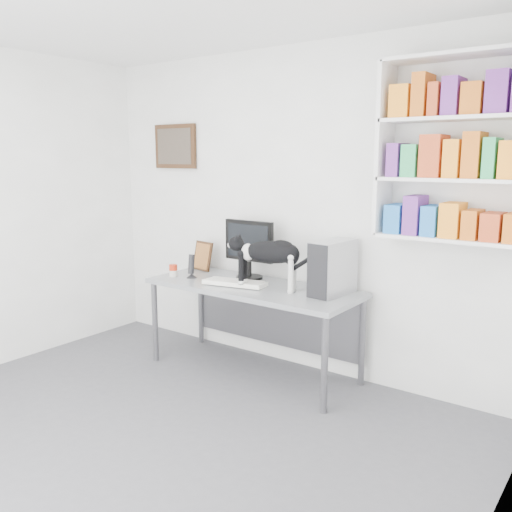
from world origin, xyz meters
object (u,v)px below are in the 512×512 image
at_px(keyboard, 235,283).
at_px(soup_can, 173,270).
at_px(pc_tower, 333,268).
at_px(speaker, 191,266).
at_px(cat, 269,265).
at_px(leaning_print, 203,256).
at_px(desk, 253,329).
at_px(bookshelf, 456,149).
at_px(monitor, 249,249).

height_order(keyboard, soup_can, soup_can).
bearing_deg(pc_tower, keyboard, -160.96).
bearing_deg(speaker, soup_can, -173.54).
relative_size(speaker, cat, 0.32).
height_order(speaker, soup_can, speaker).
height_order(pc_tower, speaker, pc_tower).
bearing_deg(keyboard, cat, -7.66).
height_order(pc_tower, cat, pc_tower).
relative_size(pc_tower, soup_can, 3.95).
xyz_separation_m(keyboard, leaning_print, (-0.61, 0.29, 0.12)).
xyz_separation_m(desk, keyboard, (-0.12, -0.09, 0.40)).
height_order(bookshelf, monitor, bookshelf).
bearing_deg(bookshelf, soup_can, -170.38).
height_order(bookshelf, desk, bookshelf).
relative_size(bookshelf, soup_can, 11.66).
bearing_deg(leaning_print, monitor, 6.25).
bearing_deg(bookshelf, keyboard, -168.76).
height_order(keyboard, pc_tower, pc_tower).
bearing_deg(soup_can, desk, 10.91).
bearing_deg(pc_tower, soup_can, -164.78).
xyz_separation_m(bookshelf, cat, (-1.30, -0.30, -0.89)).
distance_m(desk, keyboard, 0.42).
bearing_deg(soup_can, leaning_print, 84.17).
xyz_separation_m(desk, speaker, (-0.60, -0.09, 0.49)).
height_order(leaning_print, soup_can, leaning_print).
bearing_deg(soup_can, monitor, 28.76).
relative_size(pc_tower, leaning_print, 1.50).
distance_m(bookshelf, desk, 2.12).
height_order(desk, monitor, monitor).
bearing_deg(desk, leaning_print, 164.48).
distance_m(monitor, keyboard, 0.36).
xyz_separation_m(monitor, speaker, (-0.43, -0.27, -0.15)).
xyz_separation_m(speaker, soup_can, (-0.17, -0.05, -0.05)).
bearing_deg(keyboard, speaker, 168.46).
relative_size(monitor, leaning_print, 1.86).
xyz_separation_m(monitor, leaning_print, (-0.56, 0.03, -0.12)).
relative_size(keyboard, pc_tower, 1.23).
bearing_deg(keyboard, pc_tower, 1.68).
height_order(leaning_print, cat, cat).
bearing_deg(cat, monitor, 131.55).
height_order(bookshelf, soup_can, bookshelf).
xyz_separation_m(pc_tower, cat, (-0.47, -0.17, -0.00)).
distance_m(keyboard, pc_tower, 0.84).
height_order(desk, cat, cat).
height_order(bookshelf, pc_tower, bookshelf).
relative_size(desk, leaning_print, 6.50).
bearing_deg(cat, desk, 148.33).
relative_size(monitor, speaker, 2.41).
bearing_deg(keyboard, desk, 23.42).
distance_m(pc_tower, cat, 0.50).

